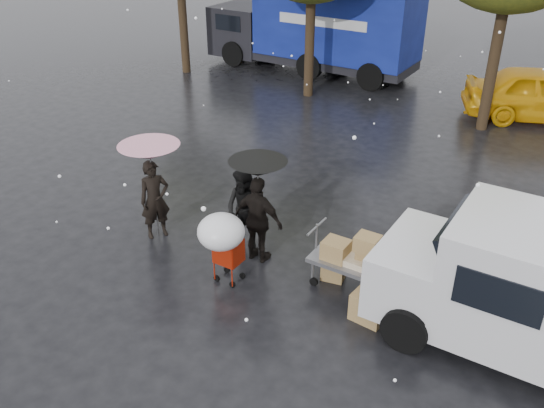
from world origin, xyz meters
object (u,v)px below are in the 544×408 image
Objects in this scene: person_black at (259,220)px; shopping_cart at (222,235)px; person_pink at (155,200)px; vendor_cart at (358,255)px; blue_truck at (317,26)px.

person_black reaches higher than shopping_cart.
person_pink is 2.30m from shopping_cart.
person_pink is 4.32m from vendor_cart.
shopping_cart is at bearing -75.65° from person_pink.
blue_truck is (-7.36, 12.11, 1.03)m from vendor_cart.
person_black is at bearing 85.36° from shopping_cart.
shopping_cart is 14.30m from blue_truck.
person_pink is 0.20× the size of blue_truck.
person_pink is at bearing -173.11° from vendor_cart.
person_pink reaches higher than vendor_cart.
blue_truck is at bearing -65.96° from person_black.
person_black is (2.28, 0.39, 0.04)m from person_pink.
person_black is 1.16× the size of vendor_cart.
vendor_cart is (2.01, 0.13, -0.16)m from person_black.
blue_truck is at bearing 121.30° from vendor_cart.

